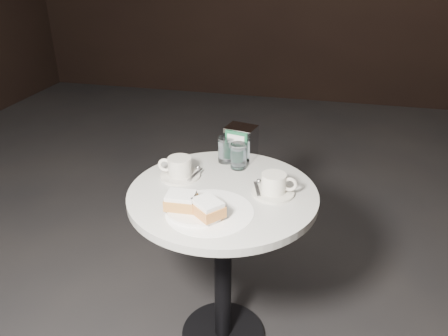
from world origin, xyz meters
The scene contains 9 objects.
ground centered at (0.00, 0.00, 0.00)m, with size 7.00×7.00×0.00m, color black.
cafe_table centered at (0.00, 0.00, 0.55)m, with size 0.70×0.70×0.74m.
sugar_spill centered at (-0.01, -0.15, 0.75)m, with size 0.30×0.30×0.00m, color white.
beignet_plate centered at (-0.05, -0.17, 0.77)m, with size 0.25×0.25×0.07m.
coffee_cup_left centered at (-0.19, 0.07, 0.78)m, with size 0.17×0.17×0.08m.
coffee_cup_right centered at (0.18, 0.02, 0.78)m, with size 0.17×0.16×0.08m.
water_glass_left centered at (-0.05, 0.25, 0.80)m, with size 0.08×0.08×0.11m.
water_glass_right centered at (0.02, 0.20, 0.80)m, with size 0.07×0.07×0.10m.
napkin_dispenser centered at (0.01, 0.30, 0.82)m, with size 0.14×0.12×0.14m.
Camera 1 is at (0.33, -1.35, 1.55)m, focal length 35.00 mm.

